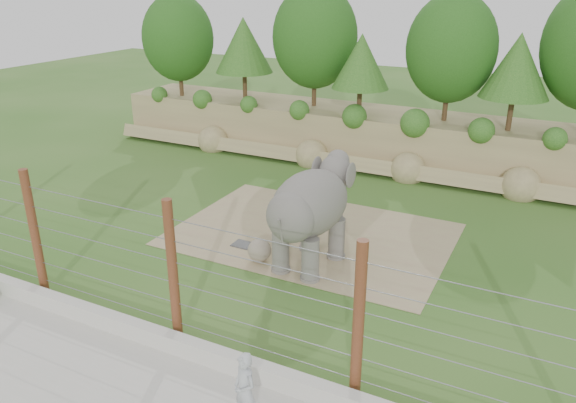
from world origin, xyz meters
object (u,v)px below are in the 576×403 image
at_px(elephant, 310,218).
at_px(barrier_fence, 173,272).
at_px(zookeeper, 245,390).
at_px(stone_ball, 259,250).

bearing_deg(elephant, barrier_fence, -99.46).
xyz_separation_m(elephant, zookeeper, (1.81, -7.18, -0.82)).
distance_m(elephant, zookeeper, 7.45).
relative_size(elephant, barrier_fence, 0.21).
xyz_separation_m(barrier_fence, zookeeper, (3.19, -1.83, -1.11)).
height_order(stone_ball, zookeeper, zookeeper).
xyz_separation_m(stone_ball, barrier_fence, (0.20, -4.77, 1.58)).
relative_size(stone_ball, zookeeper, 0.45).
bearing_deg(zookeeper, stone_ball, 142.01).
distance_m(stone_ball, zookeeper, 7.43).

